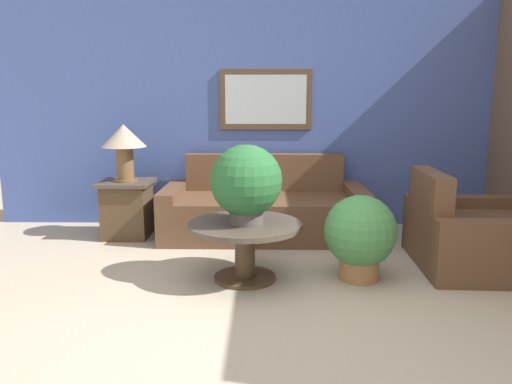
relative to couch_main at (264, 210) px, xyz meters
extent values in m
plane|color=tan|center=(0.23, -2.34, -0.27)|extent=(20.00, 20.00, 0.00)
cube|color=#42569E|center=(0.23, 0.53, 1.03)|extent=(6.51, 0.06, 2.60)
cube|color=#4C3823|center=(0.01, 0.48, 1.14)|extent=(1.01, 0.03, 0.65)
cube|color=#B2BCC6|center=(0.01, 0.47, 1.14)|extent=(0.89, 0.01, 0.53)
cube|color=brown|center=(0.00, -0.04, -0.06)|extent=(1.71, 0.94, 0.42)
cube|color=brown|center=(0.00, 0.34, 0.35)|extent=(1.71, 0.16, 0.40)
cube|color=brown|center=(-0.95, -0.04, -0.01)|extent=(0.18, 0.94, 0.52)
cube|color=brown|center=(0.95, -0.04, -0.01)|extent=(0.18, 0.94, 0.52)
cube|color=brown|center=(1.82, -0.95, -0.06)|extent=(1.02, 0.80, 0.42)
cube|color=brown|center=(1.40, -0.93, 0.35)|extent=(0.19, 0.77, 0.40)
cube|color=brown|center=(1.80, -1.42, -0.01)|extent=(0.99, 0.22, 0.52)
cube|color=brown|center=(1.83, -0.47, -0.01)|extent=(0.99, 0.22, 0.52)
cylinder|color=#4C3823|center=(-0.15, -1.29, -0.25)|extent=(0.49, 0.49, 0.03)
cylinder|color=#4C3823|center=(-0.15, -1.29, -0.04)|extent=(0.16, 0.16, 0.39)
cylinder|color=#473D33|center=(-0.15, -1.29, 0.18)|extent=(0.89, 0.89, 0.04)
cube|color=#4C3823|center=(-1.42, -0.07, 0.01)|extent=(0.45, 0.45, 0.55)
cube|color=#473D33|center=(-1.42, -0.07, 0.30)|extent=(0.52, 0.52, 0.03)
cylinder|color=brown|center=(-1.42, -0.07, 0.33)|extent=(0.24, 0.24, 0.02)
cylinder|color=brown|center=(-1.42, -0.07, 0.50)|extent=(0.17, 0.17, 0.33)
cone|color=gray|center=(-1.42, -0.07, 0.78)|extent=(0.45, 0.45, 0.23)
cylinder|color=#4C4742|center=(-0.14, -1.31, 0.26)|extent=(0.26, 0.26, 0.13)
sphere|color=#235B2D|center=(-0.14, -1.31, 0.53)|extent=(0.56, 0.56, 0.56)
cylinder|color=#9E6B42|center=(0.76, -1.27, -0.18)|extent=(0.32, 0.32, 0.18)
sphere|color=#428447|center=(0.76, -1.27, 0.13)|extent=(0.57, 0.57, 0.57)
camera|label=1|loc=(0.01, -5.07, 1.17)|focal=35.00mm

